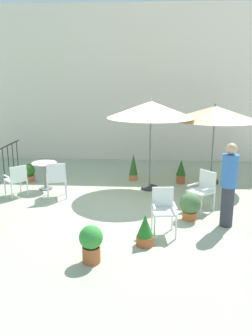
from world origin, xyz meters
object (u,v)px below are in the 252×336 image
(potted_plant_0, at_px, (181,171))
(patio_chair_1, at_px, (163,207))
(patio_umbrella_1, at_px, (151,110))
(potted_plant_2, at_px, (29,172))
(potted_plant_3, at_px, (145,231))
(potted_plant_5, at_px, (133,167))
(patio_chair_0, at_px, (203,188))
(potted_plant_1, at_px, (91,242))
(potted_plant_4, at_px, (190,205))
(patio_umbrella_0, at_px, (215,114))
(cafe_table_0, at_px, (45,171))
(patio_chair_2, at_px, (56,178))
(patio_chair_3, at_px, (17,178))
(standing_person, at_px, (229,184))

(potted_plant_0, bearing_deg, patio_chair_1, -100.47)
(patio_umbrella_1, xyz_separation_m, potted_plant_2, (-3.58, 0.52, -1.90))
(potted_plant_0, distance_m, potted_plant_3, 4.07)
(potted_plant_3, height_order, potted_plant_5, potted_plant_5)
(potted_plant_2, xyz_separation_m, potted_plant_3, (3.51, -3.85, 0.02))
(potted_plant_3, bearing_deg, patio_chair_1, 58.34)
(patio_chair_1, bearing_deg, potted_plant_5, 101.97)
(patio_chair_0, xyz_separation_m, potted_plant_1, (-2.19, -2.56, -0.17))
(potted_plant_2, xyz_separation_m, potted_plant_4, (4.46, -2.58, 0.06))
(patio_umbrella_0, bearing_deg, cafe_table_0, -168.98)
(patio_umbrella_1, relative_size, patio_chair_2, 2.63)
(patio_chair_1, height_order, potted_plant_0, patio_chair_1)
(patio_chair_0, bearing_deg, potted_plant_2, 157.89)
(potted_plant_1, bearing_deg, patio_chair_2, 114.37)
(patio_chair_0, bearing_deg, patio_chair_3, 172.49)
(patio_chair_3, height_order, potted_plant_0, patio_chair_3)
(cafe_table_0, distance_m, potted_plant_5, 2.60)
(potted_plant_0, xyz_separation_m, potted_plant_1, (-1.85, -4.61, -0.00))
(potted_plant_2, distance_m, potted_plant_4, 5.15)
(patio_chair_0, distance_m, patio_chair_1, 1.64)
(cafe_table_0, xyz_separation_m, patio_chair_0, (4.10, -1.24, 0.01))
(patio_umbrella_0, height_order, potted_plant_2, patio_umbrella_0)
(potted_plant_5, bearing_deg, potted_plant_0, -9.61)
(patio_umbrella_0, xyz_separation_m, potted_plant_0, (-0.88, -0.09, -1.66))
(potted_plant_0, height_order, potted_plant_2, potted_plant_0)
(potted_plant_1, height_order, potted_plant_3, potted_plant_1)
(patio_chair_0, relative_size, potted_plant_1, 1.40)
(patio_chair_0, relative_size, patio_chair_3, 1.10)
(patio_chair_1, bearing_deg, standing_person, 17.98)
(patio_umbrella_0, bearing_deg, patio_umbrella_1, -158.38)
(patio_chair_1, bearing_deg, potted_plant_4, 49.75)
(patio_umbrella_1, relative_size, patio_chair_0, 2.70)
(potted_plant_0, relative_size, potted_plant_5, 0.87)
(potted_plant_0, relative_size, potted_plant_3, 1.19)
(cafe_table_0, distance_m, potted_plant_1, 4.26)
(cafe_table_0, xyz_separation_m, standing_person, (4.46, -2.15, 0.39))
(patio_chair_1, relative_size, potted_plant_4, 1.51)
(potted_plant_1, bearing_deg, patio_umbrella_1, 76.70)
(potted_plant_4, bearing_deg, potted_plant_2, 149.90)
(patio_chair_0, height_order, patio_chair_3, patio_chair_0)
(patio_chair_2, bearing_deg, potted_plant_3, -46.83)
(patio_umbrella_0, bearing_deg, potted_plant_4, -108.07)
(patio_umbrella_1, distance_m, potted_plant_4, 2.90)
(patio_chair_0, relative_size, potted_plant_0, 1.30)
(potted_plant_3, bearing_deg, potted_plant_0, 76.18)
(potted_plant_0, bearing_deg, patio_chair_2, -155.08)
(potted_plant_5, relative_size, standing_person, 0.46)
(patio_chair_3, bearing_deg, patio_chair_0, -7.51)
(patio_umbrella_0, relative_size, potted_plant_3, 4.15)
(cafe_table_0, xyz_separation_m, potted_plant_4, (3.74, -1.87, -0.19))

